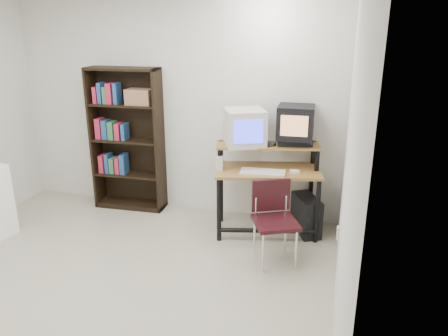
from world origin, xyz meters
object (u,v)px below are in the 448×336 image
(computer_desk, at_px, (267,174))
(crt_tv, at_px, (296,122))
(pc_tower, at_px, (306,215))
(bookshelf, at_px, (128,138))
(crt_monitor, at_px, (245,127))
(school_chair, at_px, (274,214))

(computer_desk, relative_size, crt_tv, 3.11)
(pc_tower, xyz_separation_m, bookshelf, (-2.21, 0.17, 0.69))
(computer_desk, bearing_deg, bookshelf, 159.07)
(computer_desk, distance_m, bookshelf, 1.81)
(pc_tower, bearing_deg, crt_monitor, 154.37)
(crt_tv, height_order, pc_tower, crt_tv)
(crt_monitor, relative_size, bookshelf, 0.31)
(computer_desk, bearing_deg, crt_monitor, 157.44)
(crt_tv, relative_size, school_chair, 0.49)
(computer_desk, relative_size, school_chair, 1.52)
(computer_desk, relative_size, pc_tower, 2.69)
(school_chair, relative_size, bookshelf, 0.46)
(computer_desk, xyz_separation_m, crt_monitor, (-0.27, 0.04, 0.49))
(crt_tv, relative_size, bookshelf, 0.22)
(crt_tv, distance_m, school_chair, 1.07)
(crt_monitor, xyz_separation_m, crt_tv, (0.53, 0.12, 0.06))
(crt_tv, bearing_deg, school_chair, -98.38)
(crt_tv, bearing_deg, computer_desk, -149.42)
(computer_desk, height_order, bookshelf, bookshelf)
(computer_desk, distance_m, crt_monitor, 0.56)
(computer_desk, height_order, crt_monitor, crt_monitor)
(crt_monitor, relative_size, school_chair, 0.68)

